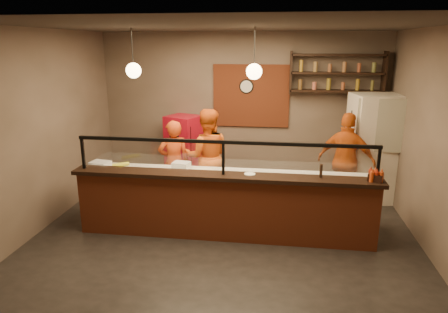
# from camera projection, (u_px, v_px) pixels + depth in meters

# --- Properties ---
(floor) EXTENTS (6.00, 6.00, 0.00)m
(floor) POSITION_uv_depth(u_px,v_px,m) (226.00, 230.00, 6.58)
(floor) COLOR black
(floor) RESTS_ON ground
(ceiling) EXTENTS (6.00, 6.00, 0.00)m
(ceiling) POSITION_uv_depth(u_px,v_px,m) (226.00, 26.00, 5.71)
(ceiling) COLOR #38312C
(ceiling) RESTS_ON wall_back
(wall_back) EXTENTS (6.00, 0.00, 6.00)m
(wall_back) POSITION_uv_depth(u_px,v_px,m) (242.00, 110.00, 8.53)
(wall_back) COLOR #6E5B51
(wall_back) RESTS_ON floor
(wall_left) EXTENTS (0.00, 5.00, 5.00)m
(wall_left) POSITION_uv_depth(u_px,v_px,m) (45.00, 129.00, 6.55)
(wall_left) COLOR #6E5B51
(wall_left) RESTS_ON floor
(wall_right) EXTENTS (0.00, 5.00, 5.00)m
(wall_right) POSITION_uv_depth(u_px,v_px,m) (432.00, 141.00, 5.75)
(wall_right) COLOR #6E5B51
(wall_right) RESTS_ON floor
(wall_front) EXTENTS (6.00, 0.00, 6.00)m
(wall_front) POSITION_uv_depth(u_px,v_px,m) (191.00, 192.00, 3.76)
(wall_front) COLOR #6E5B51
(wall_front) RESTS_ON floor
(brick_patch) EXTENTS (1.60, 0.04, 1.30)m
(brick_patch) POSITION_uv_depth(u_px,v_px,m) (251.00, 96.00, 8.39)
(brick_patch) COLOR brown
(brick_patch) RESTS_ON wall_back
(service_counter) EXTENTS (4.60, 0.25, 1.00)m
(service_counter) POSITION_uv_depth(u_px,v_px,m) (223.00, 209.00, 6.16)
(service_counter) COLOR brown
(service_counter) RESTS_ON floor
(counter_ledge) EXTENTS (4.70, 0.37, 0.06)m
(counter_ledge) POSITION_uv_depth(u_px,v_px,m) (223.00, 176.00, 6.02)
(counter_ledge) COLOR black
(counter_ledge) RESTS_ON service_counter
(worktop_cabinet) EXTENTS (4.60, 0.75, 0.85)m
(worktop_cabinet) POSITION_uv_depth(u_px,v_px,m) (228.00, 201.00, 6.66)
(worktop_cabinet) COLOR gray
(worktop_cabinet) RESTS_ON floor
(worktop) EXTENTS (4.60, 0.75, 0.05)m
(worktop) POSITION_uv_depth(u_px,v_px,m) (228.00, 176.00, 6.53)
(worktop) COLOR silver
(worktop) RESTS_ON worktop_cabinet
(sneeze_guard) EXTENTS (4.50, 0.05, 0.52)m
(sneeze_guard) POSITION_uv_depth(u_px,v_px,m) (223.00, 154.00, 5.92)
(sneeze_guard) COLOR white
(sneeze_guard) RESTS_ON counter_ledge
(wall_shelving) EXTENTS (1.84, 0.28, 0.85)m
(wall_shelving) POSITION_uv_depth(u_px,v_px,m) (337.00, 73.00, 7.89)
(wall_shelving) COLOR black
(wall_shelving) RESTS_ON wall_back
(wall_clock) EXTENTS (0.30, 0.04, 0.30)m
(wall_clock) POSITION_uv_depth(u_px,v_px,m) (246.00, 86.00, 8.34)
(wall_clock) COLOR black
(wall_clock) RESTS_ON wall_back
(pendant_left) EXTENTS (0.24, 0.24, 0.77)m
(pendant_left) POSITION_uv_depth(u_px,v_px,m) (134.00, 70.00, 6.28)
(pendant_left) COLOR black
(pendant_left) RESTS_ON ceiling
(pendant_right) EXTENTS (0.24, 0.24, 0.77)m
(pendant_right) POSITION_uv_depth(u_px,v_px,m) (254.00, 71.00, 6.03)
(pendant_right) COLOR black
(pendant_right) RESTS_ON ceiling
(cook_left) EXTENTS (0.69, 0.58, 1.61)m
(cook_left) POSITION_uv_depth(u_px,v_px,m) (174.00, 162.00, 7.51)
(cook_left) COLOR #C43E12
(cook_left) RESTS_ON floor
(cook_mid) EXTENTS (0.99, 0.83, 1.81)m
(cook_mid) POSITION_uv_depth(u_px,v_px,m) (207.00, 156.00, 7.55)
(cook_mid) COLOR #D55714
(cook_mid) RESTS_ON floor
(cook_right) EXTENTS (1.13, 0.80, 1.78)m
(cook_right) POSITION_uv_depth(u_px,v_px,m) (346.00, 161.00, 7.30)
(cook_right) COLOR #C34E12
(cook_right) RESTS_ON floor
(fridge) EXTENTS (0.97, 0.93, 2.06)m
(fridge) POSITION_uv_depth(u_px,v_px,m) (372.00, 148.00, 7.65)
(fridge) COLOR beige
(fridge) RESTS_ON floor
(red_cooler) EXTENTS (0.82, 0.80, 1.50)m
(red_cooler) POSITION_uv_depth(u_px,v_px,m) (184.00, 150.00, 8.59)
(red_cooler) COLOR #AC0B1E
(red_cooler) RESTS_ON floor
(pizza_dough) EXTENTS (0.53, 0.53, 0.01)m
(pizza_dough) POSITION_uv_depth(u_px,v_px,m) (201.00, 172.00, 6.60)
(pizza_dough) COLOR white
(pizza_dough) RESTS_ON worktop
(prep_tub_a) EXTENTS (0.33, 0.29, 0.14)m
(prep_tub_a) POSITION_uv_depth(u_px,v_px,m) (99.00, 167.00, 6.68)
(prep_tub_a) COLOR white
(prep_tub_a) RESTS_ON worktop
(prep_tub_b) EXTENTS (0.31, 0.26, 0.14)m
(prep_tub_b) POSITION_uv_depth(u_px,v_px,m) (181.00, 166.00, 6.72)
(prep_tub_b) COLOR silver
(prep_tub_b) RESTS_ON worktop
(prep_tub_c) EXTENTS (0.35, 0.30, 0.15)m
(prep_tub_c) POSITION_uv_depth(u_px,v_px,m) (100.00, 166.00, 6.70)
(prep_tub_c) COLOR silver
(prep_tub_c) RESTS_ON worktop
(rolling_pin) EXTENTS (0.34, 0.26, 0.06)m
(rolling_pin) POSITION_uv_depth(u_px,v_px,m) (118.00, 165.00, 6.92)
(rolling_pin) COLOR yellow
(rolling_pin) RESTS_ON worktop
(condiment_caddy) EXTENTS (0.24, 0.22, 0.11)m
(condiment_caddy) POSITION_uv_depth(u_px,v_px,m) (376.00, 177.00, 5.70)
(condiment_caddy) COLOR black
(condiment_caddy) RESTS_ON counter_ledge
(pepper_mill) EXTENTS (0.06, 0.06, 0.20)m
(pepper_mill) POSITION_uv_depth(u_px,v_px,m) (321.00, 171.00, 5.84)
(pepper_mill) COLOR black
(pepper_mill) RESTS_ON counter_ledge
(small_plate) EXTENTS (0.18, 0.18, 0.01)m
(small_plate) POSITION_uv_depth(u_px,v_px,m) (250.00, 174.00, 6.01)
(small_plate) COLOR white
(small_plate) RESTS_ON counter_ledge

